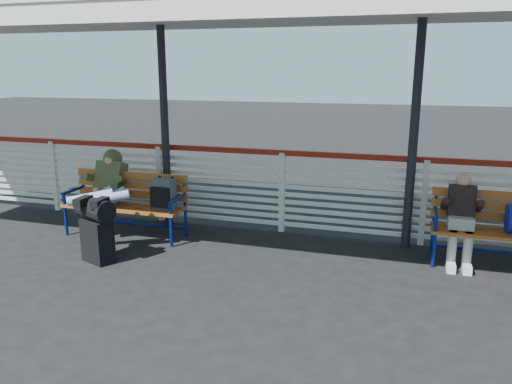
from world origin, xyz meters
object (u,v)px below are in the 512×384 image
(bench_left, at_px, (137,197))
(companion_person, at_px, (461,217))
(traveler_man, at_px, (103,193))
(luggage_stack, at_px, (96,227))

(bench_left, distance_m, companion_person, 4.39)
(bench_left, bearing_deg, companion_person, 3.35)
(companion_person, bearing_deg, traveler_man, -172.67)
(traveler_man, xyz_separation_m, companion_person, (4.71, 0.61, -0.11))
(luggage_stack, distance_m, companion_person, 4.55)
(luggage_stack, bearing_deg, bench_left, 113.01)
(traveler_man, height_order, companion_person, traveler_man)
(traveler_man, bearing_deg, bench_left, 47.38)
(bench_left, bearing_deg, luggage_stack, -88.66)
(luggage_stack, xyz_separation_m, bench_left, (-0.02, 1.04, 0.13))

